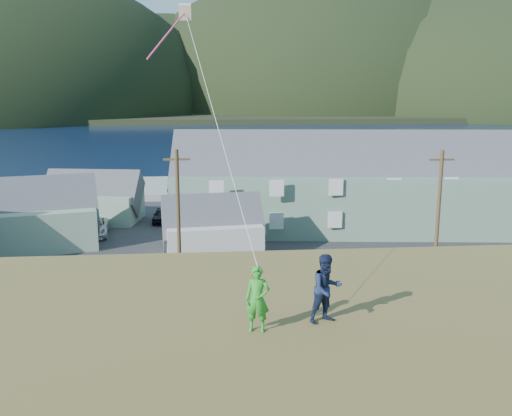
{
  "coord_description": "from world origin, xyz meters",
  "views": [
    {
      "loc": [
        1.91,
        -32.63,
        13.11
      ],
      "look_at": [
        3.67,
        -12.41,
        8.8
      ],
      "focal_mm": 40.0,
      "sensor_mm": 36.0,
      "label": 1
    }
  ],
  "objects_px": {
    "shed_palegreen_near": "(36,216)",
    "shed_white": "(213,230)",
    "shed_palegreen_far": "(93,198)",
    "kite_flyer_navy": "(327,289)",
    "kite_flyer_green": "(257,299)",
    "lodge": "(346,185)",
    "wharf": "(145,188)"
  },
  "relations": [
    {
      "from": "shed_white",
      "to": "kite_flyer_green",
      "type": "xyz_separation_m",
      "value": [
        0.81,
        -29.59,
        5.68
      ]
    },
    {
      "from": "wharf",
      "to": "lodge",
      "type": "bearing_deg",
      "value": -46.6
    },
    {
      "from": "lodge",
      "to": "wharf",
      "type": "bearing_deg",
      "value": 139.46
    },
    {
      "from": "shed_white",
      "to": "kite_flyer_navy",
      "type": "height_order",
      "value": "kite_flyer_navy"
    },
    {
      "from": "lodge",
      "to": "shed_palegreen_near",
      "type": "bearing_deg",
      "value": -166.21
    },
    {
      "from": "lodge",
      "to": "kite_flyer_navy",
      "type": "bearing_deg",
      "value": -98.64
    },
    {
      "from": "shed_palegreen_near",
      "to": "shed_white",
      "type": "distance_m",
      "value": 15.14
    },
    {
      "from": "shed_palegreen_near",
      "to": "shed_palegreen_far",
      "type": "bearing_deg",
      "value": 58.06
    },
    {
      "from": "shed_white",
      "to": "kite_flyer_green",
      "type": "relative_size",
      "value": 4.91
    },
    {
      "from": "shed_white",
      "to": "kite_flyer_navy",
      "type": "xyz_separation_m",
      "value": [
        2.61,
        -29.19,
        5.75
      ]
    },
    {
      "from": "shed_palegreen_far",
      "to": "kite_flyer_navy",
      "type": "xyz_separation_m",
      "value": [
        14.19,
        -42.7,
        5.69
      ]
    },
    {
      "from": "shed_palegreen_near",
      "to": "kite_flyer_green",
      "type": "relative_size",
      "value": 6.63
    },
    {
      "from": "lodge",
      "to": "shed_palegreen_near",
      "type": "relative_size",
      "value": 2.96
    },
    {
      "from": "kite_flyer_green",
      "to": "shed_white",
      "type": "bearing_deg",
      "value": 102.96
    },
    {
      "from": "shed_palegreen_near",
      "to": "wharf",
      "type": "bearing_deg",
      "value": 62.05
    },
    {
      "from": "shed_palegreen_far",
      "to": "kite_flyer_green",
      "type": "bearing_deg",
      "value": -64.21
    },
    {
      "from": "kite_flyer_green",
      "to": "kite_flyer_navy",
      "type": "relative_size",
      "value": 0.92
    },
    {
      "from": "shed_palegreen_near",
      "to": "shed_white",
      "type": "bearing_deg",
      "value": -31.28
    },
    {
      "from": "kite_flyer_green",
      "to": "kite_flyer_navy",
      "type": "bearing_deg",
      "value": 23.92
    },
    {
      "from": "wharf",
      "to": "kite_flyer_navy",
      "type": "relative_size",
      "value": 14.48
    },
    {
      "from": "lodge",
      "to": "kite_flyer_navy",
      "type": "relative_size",
      "value": 18.14
    },
    {
      "from": "kite_flyer_green",
      "to": "lodge",
      "type": "bearing_deg",
      "value": 84.31
    },
    {
      "from": "wharf",
      "to": "shed_white",
      "type": "xyz_separation_m",
      "value": [
        8.27,
        -29.92,
        1.9
      ]
    },
    {
      "from": "wharf",
      "to": "kite_flyer_green",
      "type": "xyz_separation_m",
      "value": [
        9.08,
        -59.51,
        7.58
      ]
    },
    {
      "from": "wharf",
      "to": "lodge",
      "type": "relative_size",
      "value": 0.8
    },
    {
      "from": "shed_white",
      "to": "wharf",
      "type": "bearing_deg",
      "value": 99.08
    },
    {
      "from": "shed_palegreen_near",
      "to": "shed_white",
      "type": "relative_size",
      "value": 1.35
    },
    {
      "from": "wharf",
      "to": "kite_flyer_green",
      "type": "distance_m",
      "value": 60.67
    },
    {
      "from": "shed_palegreen_near",
      "to": "shed_white",
      "type": "xyz_separation_m",
      "value": [
        14.48,
        -4.43,
        -0.34
      ]
    },
    {
      "from": "shed_palegreen_far",
      "to": "wharf",
      "type": "bearing_deg",
      "value": 88.35
    },
    {
      "from": "lodge",
      "to": "kite_flyer_green",
      "type": "bearing_deg",
      "value": -101.03
    },
    {
      "from": "wharf",
      "to": "kite_flyer_green",
      "type": "relative_size",
      "value": 15.67
    }
  ]
}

